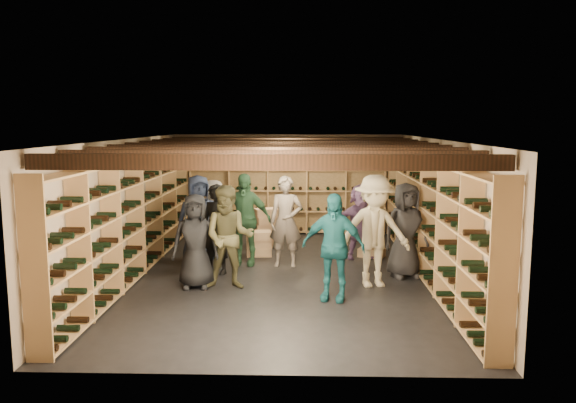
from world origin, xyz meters
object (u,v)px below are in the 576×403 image
Objects in this scene: person_3 at (374,231)px; person_4 at (333,247)px; person_7 at (286,222)px; person_11 at (360,222)px; person_10 at (244,219)px; person_12 at (406,230)px; crate_stack_right at (260,243)px; person_1 at (216,229)px; crate_stack_left at (267,228)px; person_2 at (229,237)px; person_9 at (214,219)px; person_0 at (195,241)px; crate_loose at (371,253)px; person_6 at (199,220)px.

person_3 is 1.12× the size of person_4.
person_7 is 1.15× the size of person_11.
person_12 is (2.91, -0.79, -0.04)m from person_10.
person_4 is at bearing -64.25° from crate_stack_right.
crate_stack_right is 0.33× the size of person_1.
crate_stack_left is 3.11m from person_2.
person_1 is (-0.66, -1.35, 0.55)m from crate_stack_right.
crate_stack_left is 2.16m from person_11.
crate_stack_right is at bearing 12.73° from person_9.
person_1 is 1.09× the size of person_11.
person_0 is 1.00× the size of person_9.
person_12 reaches higher than crate_loose.
person_12 is at bearing -29.00° from crate_stack_right.
person_12 is (0.41, -1.47, 0.75)m from crate_loose.
person_2 is 1.09× the size of person_9.
person_10 is (0.43, 0.65, 0.07)m from person_1.
person_1 is 2.48m from person_4.
crate_stack_left is at bearing 33.75° from person_6.
person_2 is at bearing -48.40° from person_1.
person_1 is at bearing -151.45° from person_7.
crate_stack_left is 0.53× the size of person_1.
person_7 is (-1.70, -0.79, 0.77)m from crate_loose.
person_12 is at bearing -74.56° from crate_loose.
person_0 is 0.89× the size of person_10.
person_9 is 2.93m from person_11.
crate_loose is 3.50m from person_2.
crate_stack_left is at bearing 123.71° from person_4.
person_2 is at bearing 173.18° from person_3.
crate_loose is at bearing 44.91° from person_1.
crate_stack_left is 2.34m from crate_loose.
person_10 reaches higher than crate_stack_left.
crate_stack_left is 0.57× the size of person_11.
crate_loose is 0.71m from person_11.
crate_stack_left is at bearing 68.72° from person_0.
person_0 is 1.47m from person_6.
crate_stack_right is 0.36× the size of person_11.
person_6 is 0.85m from person_10.
person_4 is at bearing -118.43° from person_11.
crate_loose is 3.52m from person_6.
crate_loose is 3.30m from person_1.
person_10 is (-0.33, -1.50, 0.45)m from crate_stack_left.
crate_loose is at bearing 72.85° from person_3.
person_7 is at bearing -20.23° from person_6.
person_1 is at bearing 158.74° from person_4.
person_3 is 3.54m from person_9.
person_7 is (0.56, -0.80, 0.60)m from crate_stack_right.
person_12 is at bearing -8.70° from person_10.
person_10 is (-2.30, 1.36, -0.05)m from person_3.
person_1 is at bearing -109.48° from crate_stack_left.
person_2 is at bearing -152.05° from person_11.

